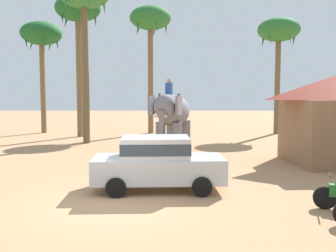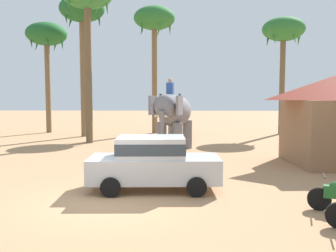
{
  "view_description": "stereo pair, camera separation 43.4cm",
  "coord_description": "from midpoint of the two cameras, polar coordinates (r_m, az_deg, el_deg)",
  "views": [
    {
      "loc": [
        1.5,
        -10.1,
        3.01
      ],
      "look_at": [
        1.5,
        6.47,
        1.6
      ],
      "focal_mm": 39.02,
      "sensor_mm": 36.0,
      "label": 1
    },
    {
      "loc": [
        1.93,
        -10.1,
        3.01
      ],
      "look_at": [
        1.5,
        6.47,
        1.6
      ],
      "focal_mm": 39.02,
      "sensor_mm": 36.0,
      "label": 2
    }
  ],
  "objects": [
    {
      "name": "car_sedan_foreground",
      "position": [
        11.61,
        -1.26,
        -5.47
      ],
      "size": [
        4.16,
        1.99,
        1.7
      ],
      "color": "#B7BABF",
      "rests_on": "ground"
    },
    {
      "name": "palm_tree_near_hut",
      "position": [
        24.07,
        -12.0,
        18.7
      ],
      "size": [
        3.2,
        3.2,
        10.1
      ],
      "color": "brown",
      "rests_on": "ground"
    },
    {
      "name": "palm_tree_left_of_road",
      "position": [
        31.1,
        -18.06,
        13.01
      ],
      "size": [
        3.2,
        3.2,
        8.72
      ],
      "color": "brown",
      "rests_on": "ground"
    },
    {
      "name": "elephant_with_mahout",
      "position": [
        19.53,
        1.52,
        1.87
      ],
      "size": [
        2.55,
        4.02,
        3.88
      ],
      "color": "slate",
      "rests_on": "ground"
    },
    {
      "name": "palm_tree_far_back",
      "position": [
        27.77,
        -12.83,
        16.64
      ],
      "size": [
        3.2,
        3.2,
        10.02
      ],
      "color": "brown",
      "rests_on": "ground"
    },
    {
      "name": "ground_plane",
      "position": [
        10.68,
        -7.99,
        -11.56
      ],
      "size": [
        120.0,
        120.0,
        0.0
      ],
      "primitive_type": "plane",
      "color": "tan"
    },
    {
      "name": "palm_tree_leaning_seaward",
      "position": [
        29.97,
        17.99,
        13.66
      ],
      "size": [
        3.2,
        3.2,
        8.9
      ],
      "color": "brown",
      "rests_on": "ground"
    },
    {
      "name": "palm_tree_behind_elephant",
      "position": [
        29.35,
        -1.7,
        15.8
      ],
      "size": [
        3.2,
        3.2,
        9.85
      ],
      "color": "brown",
      "rests_on": "ground"
    }
  ]
}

